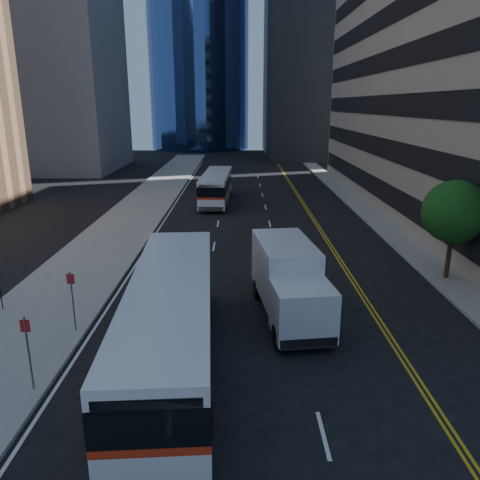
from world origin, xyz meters
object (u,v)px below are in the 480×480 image
at_px(bus_rear, 216,186).
at_px(box_truck, 289,281).
at_px(bus_front, 172,320).
at_px(street_tree, 454,212).

relative_size(bus_rear, box_truck, 1.58).
bearing_deg(bus_front, box_truck, 38.24).
height_order(street_tree, bus_rear, street_tree).
bearing_deg(street_tree, bus_front, -147.51).
bearing_deg(bus_rear, bus_front, -87.96).
distance_m(bus_front, bus_rear, 28.69).
relative_size(bus_front, box_truck, 1.85).
height_order(bus_front, bus_rear, bus_front).
relative_size(street_tree, bus_rear, 0.48).
bearing_deg(box_truck, bus_front, -145.33).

